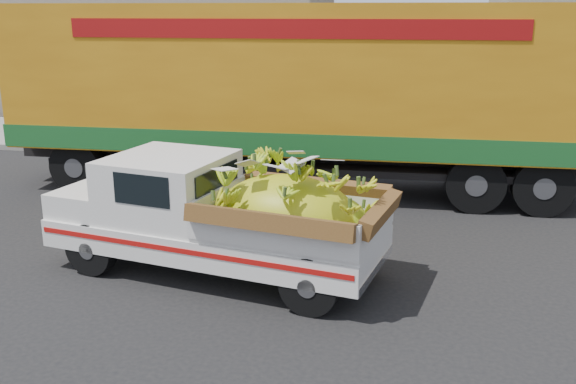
# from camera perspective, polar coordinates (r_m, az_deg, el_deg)

# --- Properties ---
(ground) EXTENTS (100.00, 100.00, 0.00)m
(ground) POSITION_cam_1_polar(r_m,az_deg,el_deg) (10.47, -14.23, -5.21)
(ground) COLOR black
(ground) RESTS_ON ground
(curb) EXTENTS (60.00, 0.25, 0.15)m
(curb) POSITION_cam_1_polar(r_m,az_deg,el_deg) (16.39, -4.49, 3.15)
(curb) COLOR gray
(curb) RESTS_ON ground
(sidewalk) EXTENTS (60.00, 4.00, 0.14)m
(sidewalk) POSITION_cam_1_polar(r_m,az_deg,el_deg) (18.37, -2.73, 4.56)
(sidewalk) COLOR gray
(sidewalk) RESTS_ON ground
(building_left) EXTENTS (18.00, 6.00, 5.00)m
(building_left) POSITION_cam_1_polar(r_m,az_deg,el_deg) (26.47, -17.06, 12.69)
(building_left) COLOR gray
(building_left) RESTS_ON ground
(pickup_truck) EXTENTS (5.01, 2.62, 1.67)m
(pickup_truck) POSITION_cam_1_polar(r_m,az_deg,el_deg) (9.00, -4.42, -2.18)
(pickup_truck) COLOR black
(pickup_truck) RESTS_ON ground
(semi_trailer) EXTENTS (12.02, 2.78, 3.80)m
(semi_trailer) POSITION_cam_1_polar(r_m,az_deg,el_deg) (13.23, 1.12, 9.13)
(semi_trailer) COLOR black
(semi_trailer) RESTS_ON ground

